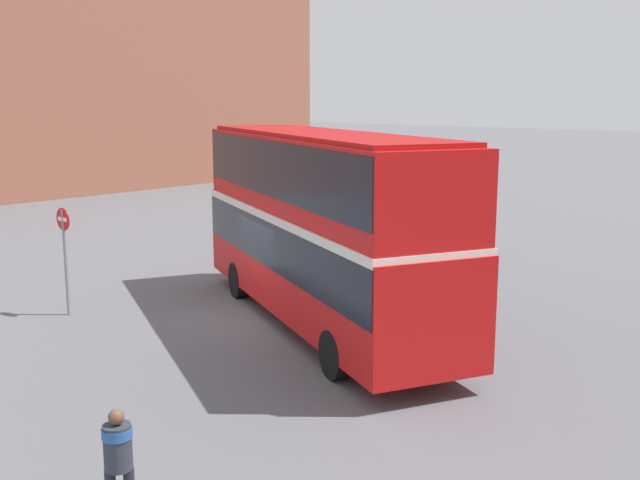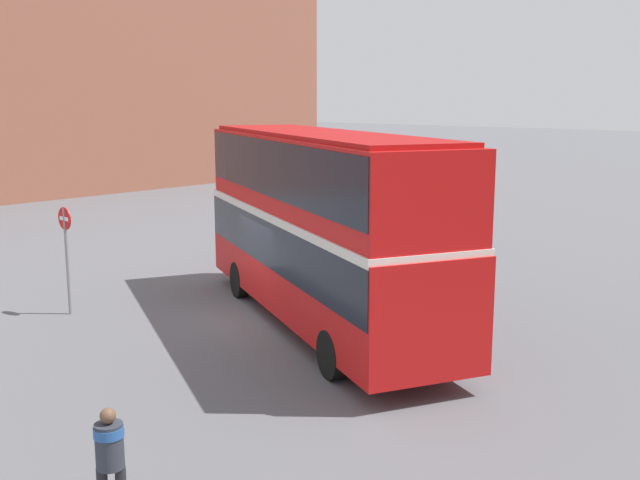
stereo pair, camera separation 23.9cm
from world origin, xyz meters
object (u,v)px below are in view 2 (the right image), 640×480
object	(u,v)px
pedestrian_foreground	(110,453)
no_entry_sign	(66,244)
double_decker_bus	(320,216)
parked_car_kerb_far	(409,228)

from	to	relation	value
pedestrian_foreground	no_entry_sign	distance (m)	10.50
double_decker_bus	parked_car_kerb_far	size ratio (longest dim) A/B	2.29
double_decker_bus	parked_car_kerb_far	world-z (taller)	double_decker_bus
parked_car_kerb_far	double_decker_bus	bearing A→B (deg)	104.67
pedestrian_foreground	no_entry_sign	world-z (taller)	no_entry_sign
double_decker_bus	parked_car_kerb_far	xyz separation A→B (m)	(-4.08, 9.42, -1.96)
pedestrian_foreground	double_decker_bus	bearing A→B (deg)	-22.07
double_decker_bus	no_entry_sign	bearing A→B (deg)	-119.82
pedestrian_foreground	no_entry_sign	size ratio (longest dim) A/B	0.57
pedestrian_foreground	parked_car_kerb_far	size ratio (longest dim) A/B	0.34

